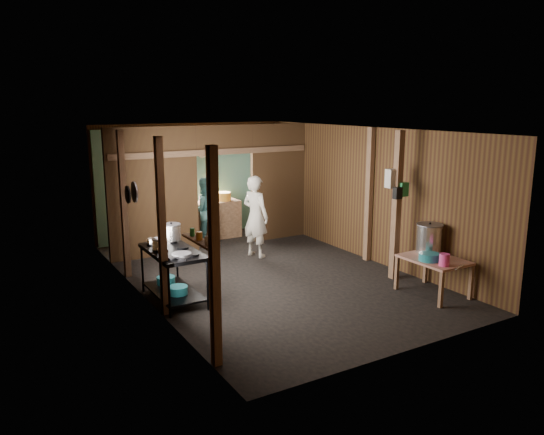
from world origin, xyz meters
TOP-DOWN VIEW (x-y plane):
  - floor at (0.00, 0.00)m, footprint 4.50×7.00m
  - ceiling at (0.00, 0.00)m, footprint 4.50×7.00m
  - wall_back at (0.00, 3.50)m, footprint 4.50×0.00m
  - wall_front at (0.00, -3.50)m, footprint 4.50×0.00m
  - wall_left at (-2.25, 0.00)m, footprint 0.00×7.00m
  - wall_right at (2.25, 0.00)m, footprint 0.00×7.00m
  - partition_left at (-1.32, 2.20)m, footprint 1.85×0.10m
  - partition_right at (1.57, 2.20)m, footprint 1.35×0.10m
  - partition_header at (0.25, 2.20)m, footprint 1.30×0.10m
  - turquoise_panel at (0.00, 3.44)m, footprint 4.40×0.06m
  - back_counter at (0.30, 2.95)m, footprint 1.20×0.50m
  - wall_clock at (0.25, 3.40)m, footprint 0.20×0.03m
  - post_left_a at (-2.18, -2.60)m, footprint 0.10×0.12m
  - post_left_b at (-2.18, -0.80)m, footprint 0.10×0.12m
  - post_left_c at (-2.18, 1.20)m, footprint 0.10×0.12m
  - post_right at (2.18, -0.20)m, footprint 0.10×0.12m
  - post_free at (1.85, -1.30)m, footprint 0.12×0.12m
  - cross_beam at (0.00, 2.15)m, footprint 4.40×0.12m
  - pan_lid_big at (-2.21, 0.40)m, footprint 0.03×0.34m
  - pan_lid_small at (-2.21, 0.80)m, footprint 0.03×0.30m
  - wall_shelf at (-2.15, -2.10)m, footprint 0.14×0.80m
  - jar_white at (-2.15, -2.35)m, footprint 0.07×0.07m
  - jar_yellow at (-2.15, -2.10)m, footprint 0.08×0.08m
  - jar_green at (-2.15, -1.88)m, footprint 0.06×0.06m
  - bag_white at (1.80, -1.22)m, footprint 0.22×0.15m
  - bag_green at (1.92, -1.36)m, footprint 0.16×0.12m
  - bag_black at (1.78, -1.38)m, footprint 0.14×0.10m
  - gas_range at (-1.88, -0.35)m, footprint 0.72×1.39m
  - prep_table at (1.83, -2.23)m, footprint 0.74×1.02m
  - stove_pot_large at (-1.71, 0.14)m, footprint 0.35×0.35m
  - stove_pot_med at (-2.05, -0.26)m, footprint 0.26×0.26m
  - stove_saucepan at (-2.05, 0.15)m, footprint 0.15×0.15m
  - frying_pan at (-1.88, -0.75)m, footprint 0.46×0.58m
  - blue_tub_front at (-1.88, -0.53)m, footprint 0.30×0.30m
  - blue_tub_back at (-1.88, 0.02)m, footprint 0.30×0.30m
  - stock_pot at (2.01, -1.93)m, footprint 0.50×0.50m
  - wash_basin at (1.67, -2.27)m, footprint 0.43×0.43m
  - pink_bucket at (1.66, -2.58)m, footprint 0.19×0.19m
  - knife at (1.80, -2.76)m, footprint 0.30×0.12m
  - yellow_tub at (0.56, 2.95)m, footprint 0.35×0.35m
  - red_cup at (0.03, 2.95)m, footprint 0.12×0.12m
  - cook at (0.42, 1.15)m, footprint 0.58×0.70m
  - worker_back at (-0.08, 2.61)m, footprint 0.73×0.58m

SIDE VIEW (x-z plane):
  - floor at x=0.00m, z-range 0.00..0.00m
  - blue_tub_back at x=-1.88m, z-range 0.16..0.28m
  - blue_tub_front at x=-1.88m, z-range 0.16..0.28m
  - prep_table at x=1.83m, z-range 0.00..0.60m
  - gas_range at x=-1.88m, z-range 0.00..0.82m
  - back_counter at x=0.30m, z-range 0.00..0.85m
  - knife at x=1.80m, z-range 0.61..0.61m
  - wash_basin at x=1.67m, z-range 0.60..0.73m
  - pink_bucket at x=1.66m, z-range 0.60..0.79m
  - worker_back at x=-0.08m, z-range 0.00..1.47m
  - cook at x=0.42m, z-range 0.00..1.65m
  - stock_pot at x=2.01m, z-range 0.58..1.09m
  - frying_pan at x=-1.88m, z-range 0.81..0.88m
  - stove_saucepan at x=-2.05m, z-range 0.82..0.91m
  - stove_pot_med at x=-2.05m, z-range 0.80..1.01m
  - red_cup at x=0.03m, z-range 0.85..0.99m
  - yellow_tub at x=0.56m, z-range 0.85..1.04m
  - stove_pot_large at x=-1.71m, z-range 0.80..1.12m
  - turquoise_panel at x=0.00m, z-range 0.00..2.50m
  - wall_back at x=0.00m, z-range 0.00..2.60m
  - wall_front at x=0.00m, z-range 0.00..2.60m
  - wall_left at x=-2.25m, z-range 0.00..2.60m
  - wall_right at x=2.25m, z-range 0.00..2.60m
  - partition_left at x=-1.32m, z-range 0.00..2.60m
  - partition_right at x=1.57m, z-range 0.00..2.60m
  - post_left_a at x=-2.18m, z-range 0.00..2.60m
  - post_left_b at x=-2.18m, z-range 0.00..2.60m
  - post_left_c at x=-2.18m, z-range 0.00..2.60m
  - post_right at x=2.18m, z-range 0.00..2.60m
  - post_free at x=1.85m, z-range 0.00..2.60m
  - wall_shelf at x=-2.15m, z-range 1.39..1.41m
  - jar_white at x=-2.15m, z-range 1.42..1.52m
  - jar_yellow at x=-2.15m, z-range 1.42..1.52m
  - jar_green at x=-2.15m, z-range 1.42..1.52m
  - pan_lid_small at x=-2.21m, z-range 1.40..1.70m
  - bag_black at x=1.78m, z-range 1.45..1.65m
  - bag_green at x=1.92m, z-range 1.48..1.72m
  - pan_lid_big at x=-2.21m, z-range 1.48..1.82m
  - bag_white at x=1.80m, z-range 1.62..1.94m
  - wall_clock at x=0.25m, z-range 1.80..2.00m
  - cross_beam at x=0.00m, z-range 1.99..2.11m
  - partition_header at x=0.25m, z-range 2.00..2.60m
  - ceiling at x=0.00m, z-range 2.60..2.60m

